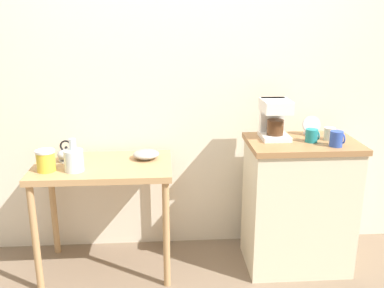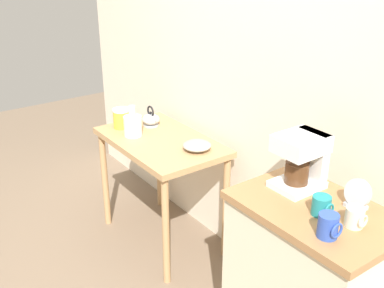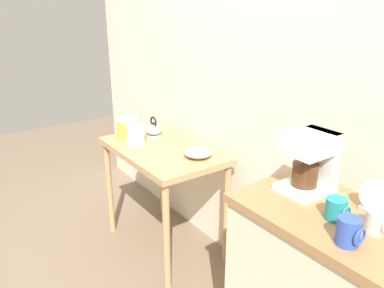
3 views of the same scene
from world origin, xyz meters
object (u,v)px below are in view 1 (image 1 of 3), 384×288
teakettle (67,154)px  coffee_maker (274,117)px  bowl_stoneware (146,154)px  mug_dark_teal (312,136)px  table_clock (311,127)px  glass_carafe_vase (74,160)px  mug_blue (337,139)px  mug_small_cream (330,134)px  canister_enamel (46,161)px

teakettle → coffee_maker: 1.39m
bowl_stoneware → mug_dark_teal: bearing=-8.0°
bowl_stoneware → table_clock: size_ratio=1.32×
glass_carafe_vase → mug_blue: mug_blue is taller
mug_blue → table_clock: size_ratio=0.73×
mug_small_cream → canister_enamel: bearing=-177.4°
teakettle → glass_carafe_vase: glass_carafe_vase is taller
teakettle → table_clock: (1.65, 0.02, 0.15)m
mug_blue → mug_dark_teal: bearing=138.7°
canister_enamel → mug_dark_teal: bearing=1.4°
teakettle → glass_carafe_vase: (0.08, -0.19, 0.03)m
bowl_stoneware → glass_carafe_vase: (-0.44, -0.20, 0.04)m
bowl_stoneware → mug_dark_teal: size_ratio=2.04×
canister_enamel → coffee_maker: size_ratio=0.52×
coffee_maker → mug_blue: bearing=-33.1°
mug_small_cream → table_clock: size_ratio=0.62×
glass_carafe_vase → table_clock: 1.58m
glass_carafe_vase → coffee_maker: 1.32m
glass_carafe_vase → bowl_stoneware: bearing=24.9°
table_clock → mug_blue: bearing=-75.5°
bowl_stoneware → mug_small_cream: (1.21, -0.11, 0.15)m
canister_enamel → coffee_maker: (1.46, 0.16, 0.21)m
canister_enamel → coffee_maker: bearing=6.2°
canister_enamel → coffee_maker: 1.49m
coffee_maker → teakettle: bearing=179.1°
glass_carafe_vase → mug_dark_teal: bearing=1.9°
coffee_maker → mug_small_cream: (0.36, -0.08, -0.10)m
bowl_stoneware → mug_small_cream: size_ratio=2.13×
glass_carafe_vase → mug_blue: size_ratio=2.11×
canister_enamel → mug_small_cream: bearing=2.6°
glass_carafe_vase → canister_enamel: bearing=177.1°
teakettle → bowl_stoneware: bearing=1.5°
glass_carafe_vase → mug_small_cream: (1.65, 0.09, 0.11)m
canister_enamel → mug_dark_teal: mug_dark_teal is taller
canister_enamel → table_clock: (1.74, 0.20, 0.13)m
mug_blue → table_clock: (-0.07, 0.27, 0.01)m
coffee_maker → glass_carafe_vase: bearing=-172.6°
canister_enamel → table_clock: table_clock is taller
coffee_maker → mug_dark_teal: (0.22, -0.12, -0.10)m
mug_dark_teal → table_clock: (0.05, 0.16, 0.02)m
mug_dark_teal → bowl_stoneware: bearing=172.0°
glass_carafe_vase → table_clock: size_ratio=1.55×
glass_carafe_vase → mug_dark_teal: (1.51, 0.05, 0.11)m
coffee_maker → mug_small_cream: bearing=-12.3°
canister_enamel → mug_small_cream: mug_small_cream is taller
teakettle → mug_dark_teal: bearing=-4.9°
glass_carafe_vase → coffee_maker: bearing=7.4°
canister_enamel → mug_blue: size_ratio=1.38×
bowl_stoneware → mug_small_cream: mug_small_cream is taller
mug_dark_teal → mug_blue: 0.16m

